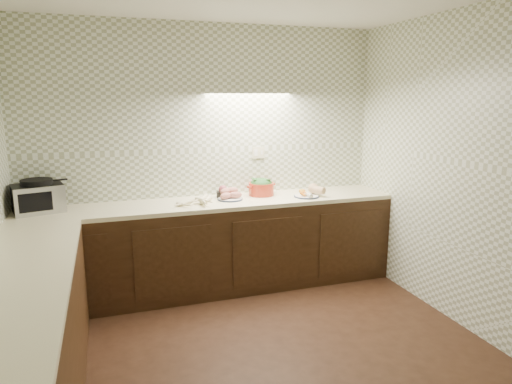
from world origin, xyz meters
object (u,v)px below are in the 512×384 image
object	(u,v)px
toaster_oven	(38,197)
sweet_potato_plate	(230,195)
dutch_oven	(261,187)
veg_plate	(310,192)
onion_bowl	(224,193)
parsnip_pile	(196,201)

from	to	relation	value
toaster_oven	sweet_potato_plate	bearing A→B (deg)	-16.51
toaster_oven	dutch_oven	xyz separation A→B (m)	(2.08, 0.03, -0.05)
toaster_oven	veg_plate	xyz separation A→B (m)	(2.54, -0.16, -0.09)
onion_bowl	veg_plate	world-z (taller)	onion_bowl
toaster_oven	parsnip_pile	world-z (taller)	toaster_oven
toaster_oven	parsnip_pile	size ratio (longest dim) A/B	1.34
toaster_oven	dutch_oven	size ratio (longest dim) A/B	1.46
parsnip_pile	onion_bowl	size ratio (longest dim) A/B	2.17
onion_bowl	dutch_oven	world-z (taller)	dutch_oven
toaster_oven	veg_plate	world-z (taller)	toaster_oven
onion_bowl	parsnip_pile	bearing A→B (deg)	-148.38
sweet_potato_plate	dutch_oven	bearing A→B (deg)	14.54
parsnip_pile	dutch_oven	distance (m)	0.74
parsnip_pile	veg_plate	size ratio (longest dim) A/B	1.07
toaster_oven	dutch_oven	bearing A→B (deg)	-13.54
dutch_oven	sweet_potato_plate	bearing A→B (deg)	178.47
veg_plate	sweet_potato_plate	bearing A→B (deg)	173.28
sweet_potato_plate	onion_bowl	bearing A→B (deg)	102.49
sweet_potato_plate	veg_plate	xyz separation A→B (m)	(0.82, -0.10, -0.00)
onion_bowl	dutch_oven	size ratio (longest dim) A/B	0.50
sweet_potato_plate	parsnip_pile	bearing A→B (deg)	-165.82
parsnip_pile	onion_bowl	world-z (taller)	onion_bowl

